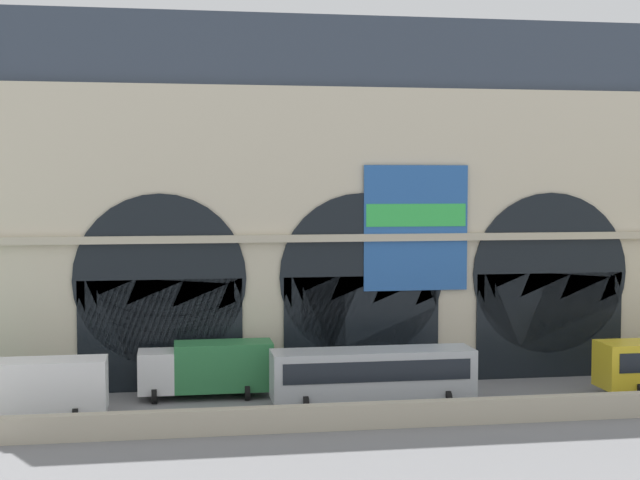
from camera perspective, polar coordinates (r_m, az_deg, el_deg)
name	(u,v)px	position (r m, az deg, el deg)	size (l,w,h in m)	color
ground_plane	(380,403)	(51.89, 3.71, -9.95)	(200.00, 200.00, 0.00)	slate
quay_parapet_wall	(403,414)	(47.01, 5.11, -10.60)	(90.00, 0.70, 1.25)	#B2A891
station_building	(353,204)	(58.08, 2.06, 2.21)	(49.98, 5.96, 22.07)	beige
box_truck_west	(34,388)	(49.86, -17.18, -8.66)	(7.50, 2.91, 3.12)	#19727A
box_truck_midwest	(208,368)	(53.09, -6.92, -7.78)	(7.50, 2.91, 3.12)	white
bus_center	(373,374)	(50.71, 3.27, -8.21)	(11.00, 3.25, 3.10)	#ADB2B7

